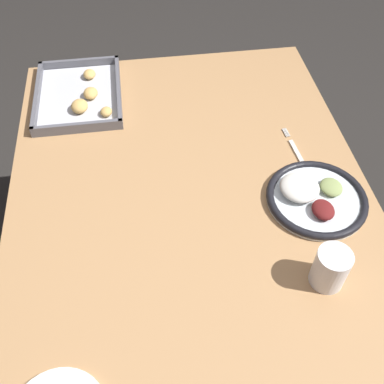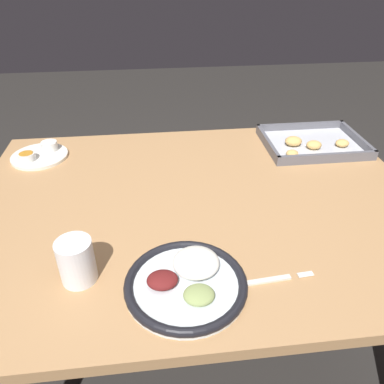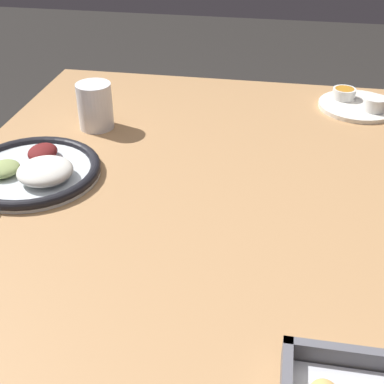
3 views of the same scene
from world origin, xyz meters
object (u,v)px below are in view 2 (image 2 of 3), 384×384
(fork, at_px, (259,281))
(dinner_plate, at_px, (187,281))
(drinking_cup, at_px, (76,261))
(saucer_plate, at_px, (39,154))
(baking_tray, at_px, (312,143))

(fork, bearing_deg, dinner_plate, 172.12)
(fork, distance_m, drinking_cup, 0.39)
(dinner_plate, bearing_deg, saucer_plate, 124.70)
(dinner_plate, distance_m, fork, 0.15)
(fork, relative_size, baking_tray, 0.65)
(baking_tray, xyz_separation_m, drinking_cup, (-0.73, -0.55, 0.04))
(fork, xyz_separation_m, saucer_plate, (-0.59, 0.63, 0.01))
(drinking_cup, bearing_deg, fork, -8.42)
(saucer_plate, height_order, baking_tray, same)
(dinner_plate, relative_size, baking_tray, 0.75)
(fork, height_order, baking_tray, baking_tray)
(dinner_plate, relative_size, saucer_plate, 1.40)
(fork, relative_size, saucer_plate, 1.21)
(drinking_cup, bearing_deg, saucer_plate, 109.75)
(dinner_plate, height_order, baking_tray, dinner_plate)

